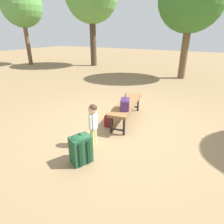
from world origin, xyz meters
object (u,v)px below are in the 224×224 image
(backpack_large, at_px, (81,148))
(backpack_small, at_px, (109,120))
(park_bench, at_px, (126,105))
(child_standing, at_px, (93,119))
(handbag, at_px, (125,104))
(tree_far, at_px, (22,6))

(backpack_large, relative_size, backpack_small, 1.71)
(backpack_large, bearing_deg, park_bench, -179.34)
(child_standing, relative_size, backpack_large, 1.54)
(handbag, bearing_deg, child_standing, -12.68)
(handbag, height_order, child_standing, child_standing)
(park_bench, xyz_separation_m, child_standing, (1.28, -0.08, 0.15))
(tree_far, bearing_deg, handbag, 60.61)
(backpack_small, xyz_separation_m, tree_far, (-5.27, -8.84, 3.21))
(park_bench, distance_m, backpack_large, 1.80)
(handbag, relative_size, tree_far, 0.08)
(backpack_large, distance_m, backpack_small, 1.37)
(child_standing, relative_size, backpack_small, 2.62)
(park_bench, bearing_deg, backpack_small, -26.34)
(handbag, distance_m, tree_far, 10.92)
(backpack_large, bearing_deg, tree_far, -126.03)
(handbag, distance_m, child_standing, 0.94)
(child_standing, distance_m, backpack_small, 0.93)
(backpack_small, bearing_deg, tree_far, -120.77)
(handbag, xyz_separation_m, backpack_large, (1.43, -0.11, -0.31))
(child_standing, height_order, backpack_small, child_standing)
(backpack_large, bearing_deg, backpack_small, -169.68)
(handbag, xyz_separation_m, child_standing, (0.91, -0.21, -0.03))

